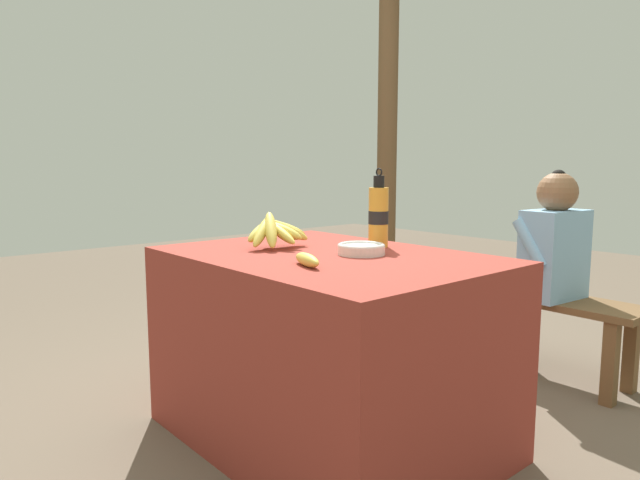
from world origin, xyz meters
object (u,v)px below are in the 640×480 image
at_px(banana_bunch_ripe, 275,230).
at_px(loose_banana_front, 307,260).
at_px(water_bottle, 379,216).
at_px(seated_vendor, 545,258).
at_px(banana_bunch_green, 467,269).
at_px(support_post_near, 387,132).
at_px(wooden_bench, 517,305).
at_px(serving_bowl, 361,249).

distance_m(banana_bunch_ripe, loose_banana_front, 0.45).
height_order(water_bottle, seated_vendor, water_bottle).
height_order(seated_vendor, banana_bunch_green, seated_vendor).
distance_m(banana_bunch_green, support_post_near, 1.25).
height_order(loose_banana_front, wooden_bench, loose_banana_front).
relative_size(seated_vendor, banana_bunch_green, 3.70).
height_order(serving_bowl, loose_banana_front, same).
distance_m(water_bottle, wooden_bench, 1.18).
distance_m(banana_bunch_ripe, support_post_near, 1.94).
bearing_deg(water_bottle, banana_bunch_ripe, -126.54).
distance_m(serving_bowl, water_bottle, 0.25).
xyz_separation_m(serving_bowl, water_bottle, (-0.10, 0.20, 0.11)).
distance_m(banana_bunch_ripe, banana_bunch_green, 1.42).
bearing_deg(serving_bowl, banana_bunch_green, 106.19).
bearing_deg(water_bottle, banana_bunch_green, 104.17).
xyz_separation_m(water_bottle, support_post_near, (-1.15, 1.30, 0.44)).
xyz_separation_m(serving_bowl, banana_bunch_green, (-0.36, 1.23, -0.28)).
xyz_separation_m(water_bottle, banana_bunch_green, (-0.26, 1.04, -0.39)).
distance_m(loose_banana_front, support_post_near, 2.31).
distance_m(serving_bowl, support_post_near, 2.03).
distance_m(banana_bunch_ripe, serving_bowl, 0.39).
bearing_deg(support_post_near, seated_vendor, -11.86).
height_order(loose_banana_front, support_post_near, support_post_near).
relative_size(serving_bowl, banana_bunch_green, 0.63).
xyz_separation_m(banana_bunch_ripe, wooden_bench, (0.32, 1.39, -0.49)).
xyz_separation_m(serving_bowl, wooden_bench, (-0.04, 1.24, -0.43)).
height_order(water_bottle, banana_bunch_green, water_bottle).
xyz_separation_m(serving_bowl, seated_vendor, (0.13, 1.21, -0.16)).
relative_size(banana_bunch_ripe, banana_bunch_green, 1.12).
height_order(banana_bunch_ripe, wooden_bench, banana_bunch_ripe).
distance_m(water_bottle, loose_banana_front, 0.56).
relative_size(water_bottle, banana_bunch_green, 1.13).
xyz_separation_m(loose_banana_front, seated_vendor, (0.07, 1.54, -0.15)).
height_order(banana_bunch_ripe, water_bottle, water_bottle).
distance_m(serving_bowl, loose_banana_front, 0.33).
relative_size(banana_bunch_ripe, water_bottle, 0.99).
bearing_deg(banana_bunch_ripe, wooden_bench, 77.07).
relative_size(serving_bowl, wooden_bench, 0.14).
bearing_deg(serving_bowl, wooden_bench, 91.68).
relative_size(banana_bunch_ripe, loose_banana_front, 1.76).
bearing_deg(serving_bowl, loose_banana_front, -79.41).
xyz_separation_m(water_bottle, seated_vendor, (0.22, 1.01, -0.27)).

